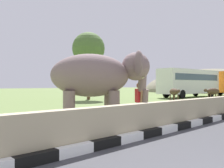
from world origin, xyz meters
TOP-DOWN VIEW (x-y plane):
  - striped_curb at (-0.35, 4.21)m, footprint 16.20×0.20m
  - barrier_parapet at (2.00, 4.51)m, footprint 28.00×0.36m
  - elephant at (2.29, 7.04)m, footprint 3.95×3.49m
  - person_handler at (3.90, 6.35)m, footprint 0.40×0.63m
  - bus_white at (24.03, 15.00)m, footprint 10.16×3.41m
  - cow_near at (16.35, 12.43)m, footprint 1.32×1.84m
  - cow_mid at (20.91, 10.63)m, footprint 1.85×1.29m
  - tree_distant at (11.66, 20.02)m, footprint 3.51×3.51m
  - hill_east at (55.00, 25.68)m, footprint 38.05×30.44m

SIDE VIEW (x-z plane):
  - hill_east at x=55.00m, z-range -5.56..5.56m
  - striped_curb at x=-0.35m, z-range 0.00..0.24m
  - barrier_parapet at x=2.00m, z-range 0.00..1.00m
  - cow_near at x=16.35m, z-range 0.26..1.48m
  - cow_mid at x=20.91m, z-range 0.26..1.48m
  - person_handler at x=3.90m, z-range 0.10..1.75m
  - elephant at x=2.29m, z-range 0.44..3.35m
  - bus_white at x=24.03m, z-range 0.33..3.83m
  - tree_distant at x=11.66m, z-range 1.82..9.07m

